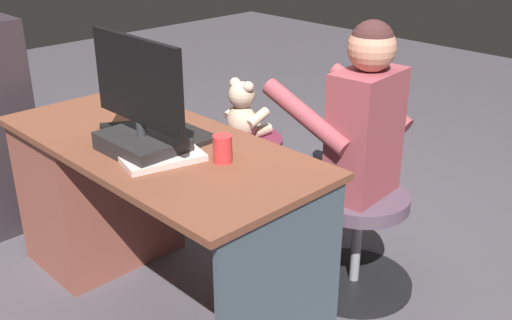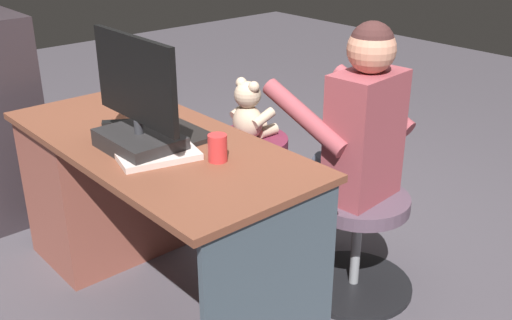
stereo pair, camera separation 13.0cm
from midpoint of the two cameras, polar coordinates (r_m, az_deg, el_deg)
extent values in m
plane|color=#4C474F|center=(3.02, -1.57, -9.59)|extent=(10.00, 10.00, 0.00)
cube|color=brown|center=(2.49, -8.15, 1.57)|extent=(1.49, 0.68, 0.03)
cube|color=#924D3F|center=(3.04, -12.97, -2.29)|extent=(0.48, 0.63, 0.71)
cube|color=#41505B|center=(2.18, 3.37, -13.04)|extent=(0.02, 0.61, 0.71)
cube|color=#272526|center=(2.38, -9.41, 1.71)|extent=(0.34, 0.24, 0.07)
cylinder|color=#333338|center=(2.36, -9.51, 3.10)|extent=(0.04, 0.04, 0.05)
cube|color=black|center=(2.30, -9.83, 7.56)|extent=(0.53, 0.02, 0.33)
cube|color=black|center=(2.31, -9.54, 7.63)|extent=(0.49, 0.00, 0.30)
cube|color=black|center=(2.58, -6.23, 3.02)|extent=(0.42, 0.14, 0.02)
ellipsoid|color=#301C27|center=(2.81, -9.16, 4.79)|extent=(0.06, 0.10, 0.04)
cylinder|color=red|center=(2.25, -2.01, 1.13)|extent=(0.07, 0.07, 0.10)
cube|color=black|center=(2.68, -11.45, 3.47)|extent=(0.12, 0.15, 0.02)
cube|color=beige|center=(2.32, -7.82, 0.58)|extent=(0.29, 0.35, 0.02)
cylinder|color=black|center=(3.41, 0.36, -5.12)|extent=(0.51, 0.51, 0.03)
cylinder|color=gray|center=(3.32, 0.37, -1.99)|extent=(0.04, 0.04, 0.39)
cylinder|color=maroon|center=(3.23, 0.38, 1.59)|extent=(0.43, 0.43, 0.06)
ellipsoid|color=#CEAE91|center=(3.18, 0.38, 3.64)|extent=(0.18, 0.15, 0.19)
sphere|color=#CEAE91|center=(3.14, 0.39, 6.20)|extent=(0.14, 0.14, 0.14)
sphere|color=beige|center=(3.18, 1.20, 6.23)|extent=(0.05, 0.05, 0.05)
sphere|color=#CEAE91|center=(3.09, 1.01, 6.93)|extent=(0.06, 0.06, 0.06)
sphere|color=#CEAE91|center=(3.16, -0.21, 7.32)|extent=(0.06, 0.06, 0.06)
cylinder|color=#CEAE91|center=(3.13, 1.90, 3.99)|extent=(0.05, 0.14, 0.09)
cylinder|color=#CEAE91|center=(3.25, -0.22, 4.78)|extent=(0.05, 0.14, 0.09)
cylinder|color=#CEAE91|center=(3.24, 2.25, 2.78)|extent=(0.06, 0.11, 0.06)
cylinder|color=#CEAE91|center=(3.30, 1.14, 3.21)|extent=(0.06, 0.11, 0.06)
cylinder|color=black|center=(2.89, 10.50, -11.50)|extent=(0.53, 0.53, 0.03)
cylinder|color=gray|center=(2.78, 10.82, -8.01)|extent=(0.04, 0.04, 0.39)
cylinder|color=#574253|center=(2.67, 11.18, -3.90)|extent=(0.43, 0.43, 0.06)
cube|color=#97424A|center=(2.54, 11.72, 2.18)|extent=(0.23, 0.34, 0.55)
sphere|color=tan|center=(2.43, 12.43, 10.22)|extent=(0.20, 0.20, 0.20)
sphere|color=#412322|center=(2.43, 12.47, 10.67)|extent=(0.18, 0.18, 0.18)
cylinder|color=#97424A|center=(2.48, 6.16, 4.03)|extent=(0.43, 0.11, 0.25)
cylinder|color=#97424A|center=(2.75, 12.33, 5.60)|extent=(0.43, 0.11, 0.25)
cylinder|color=#313541|center=(2.69, 7.32, -2.14)|extent=(0.35, 0.14, 0.11)
cylinder|color=#313541|center=(2.92, 4.74, -5.49)|extent=(0.10, 0.10, 0.47)
cylinder|color=#313541|center=(2.81, 9.94, -1.20)|extent=(0.35, 0.14, 0.11)
cylinder|color=#313541|center=(3.03, 7.28, -4.50)|extent=(0.10, 0.10, 0.47)
camera|label=1|loc=(0.07, -88.59, 0.62)|focal=42.22mm
camera|label=2|loc=(0.07, 91.41, -0.62)|focal=42.22mm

